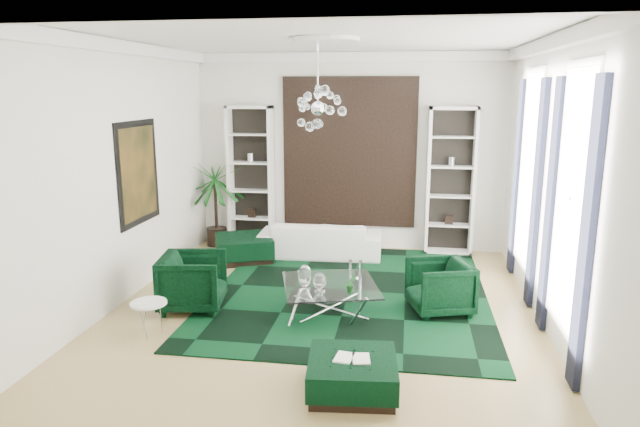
% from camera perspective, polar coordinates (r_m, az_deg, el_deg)
% --- Properties ---
extents(floor, '(6.00, 7.00, 0.02)m').
position_cam_1_polar(floor, '(8.30, 0.27, -9.81)').
color(floor, tan).
rests_on(floor, ground).
extents(ceiling, '(6.00, 7.00, 0.02)m').
position_cam_1_polar(ceiling, '(7.71, 0.30, 17.49)').
color(ceiling, white).
rests_on(ceiling, ground).
extents(wall_back, '(6.00, 0.02, 3.80)m').
position_cam_1_polar(wall_back, '(11.23, 2.97, 6.13)').
color(wall_back, silver).
rests_on(wall_back, ground).
extents(wall_front, '(6.00, 0.02, 3.80)m').
position_cam_1_polar(wall_front, '(4.42, -6.53, -3.84)').
color(wall_front, silver).
rests_on(wall_front, ground).
extents(wall_left, '(0.02, 7.00, 3.80)m').
position_cam_1_polar(wall_left, '(8.74, -19.66, 3.62)').
color(wall_left, silver).
rests_on(wall_left, ground).
extents(wall_right, '(0.02, 7.00, 3.80)m').
position_cam_1_polar(wall_right, '(7.92, 22.40, 2.55)').
color(wall_right, silver).
rests_on(wall_right, ground).
extents(crown_molding, '(6.00, 7.00, 0.18)m').
position_cam_1_polar(crown_molding, '(7.70, 0.30, 16.68)').
color(crown_molding, white).
rests_on(crown_molding, ceiling).
extents(ceiling_medallion, '(0.90, 0.90, 0.05)m').
position_cam_1_polar(ceiling_medallion, '(8.00, 0.64, 17.02)').
color(ceiling_medallion, white).
rests_on(ceiling_medallion, ceiling).
extents(tapestry, '(2.50, 0.06, 2.80)m').
position_cam_1_polar(tapestry, '(11.18, 2.94, 6.10)').
color(tapestry, black).
rests_on(tapestry, wall_back).
extents(shelving_left, '(0.90, 0.38, 2.80)m').
position_cam_1_polar(shelving_left, '(11.46, -6.92, 3.67)').
color(shelving_left, white).
rests_on(shelving_left, floor).
extents(shelving_right, '(0.90, 0.38, 2.80)m').
position_cam_1_polar(shelving_right, '(11.07, 12.94, 3.13)').
color(shelving_right, white).
rests_on(shelving_right, floor).
extents(painting, '(0.04, 1.30, 1.60)m').
position_cam_1_polar(painting, '(9.26, -17.67, 3.90)').
color(painting, black).
rests_on(painting, wall_left).
extents(window_near, '(0.03, 1.10, 2.90)m').
position_cam_1_polar(window_near, '(7.05, 23.89, 1.31)').
color(window_near, white).
rests_on(window_near, wall_right).
extents(curtain_near_a, '(0.07, 0.30, 3.25)m').
position_cam_1_polar(curtain_near_a, '(6.36, 25.15, -2.23)').
color(curtain_near_a, black).
rests_on(curtain_near_a, floor).
extents(curtain_near_b, '(0.07, 0.30, 3.25)m').
position_cam_1_polar(curtain_near_b, '(7.83, 22.05, 0.62)').
color(curtain_near_b, black).
rests_on(curtain_near_b, floor).
extents(window_far, '(0.03, 1.10, 2.90)m').
position_cam_1_polar(window_far, '(9.36, 20.20, 4.12)').
color(window_far, white).
rests_on(window_far, wall_right).
extents(curtain_far_a, '(0.07, 0.30, 3.25)m').
position_cam_1_polar(curtain_far_a, '(8.64, 20.83, 1.75)').
color(curtain_far_a, black).
rests_on(curtain_far_a, floor).
extents(curtain_far_b, '(0.07, 0.30, 3.25)m').
position_cam_1_polar(curtain_far_b, '(10.15, 19.07, 3.36)').
color(curtain_far_b, black).
rests_on(curtain_far_b, floor).
extents(rug, '(4.20, 5.00, 0.02)m').
position_cam_1_polar(rug, '(9.04, 2.93, -7.78)').
color(rug, black).
rests_on(rug, floor).
extents(sofa, '(2.31, 0.97, 0.67)m').
position_cam_1_polar(sofa, '(10.81, 0.06, -2.57)').
color(sofa, white).
rests_on(sofa, floor).
extents(armchair_left, '(1.02, 1.00, 0.81)m').
position_cam_1_polar(armchair_left, '(8.46, -12.60, -6.66)').
color(armchair_left, black).
rests_on(armchair_left, floor).
extents(armchair_right, '(1.03, 1.01, 0.75)m').
position_cam_1_polar(armchair_right, '(8.31, 11.87, -7.19)').
color(armchair_right, black).
rests_on(armchair_right, floor).
extents(coffee_table, '(1.58, 1.58, 0.44)m').
position_cam_1_polar(coffee_table, '(8.13, 1.01, -8.56)').
color(coffee_table, white).
rests_on(coffee_table, floor).
extents(ottoman_side, '(1.30, 1.30, 0.44)m').
position_cam_1_polar(ottoman_side, '(10.69, -7.60, -3.47)').
color(ottoman_side, black).
rests_on(ottoman_side, floor).
extents(ottoman_front, '(1.00, 1.00, 0.37)m').
position_cam_1_polar(ottoman_front, '(6.23, 3.25, -15.82)').
color(ottoman_front, black).
rests_on(ottoman_front, floor).
extents(book, '(0.38, 0.25, 0.03)m').
position_cam_1_polar(book, '(6.14, 3.28, -14.20)').
color(book, white).
rests_on(book, ottoman_front).
extents(side_table, '(0.60, 0.60, 0.44)m').
position_cam_1_polar(side_table, '(7.77, -16.67, -10.11)').
color(side_table, white).
rests_on(side_table, floor).
extents(palm, '(1.76, 1.76, 2.19)m').
position_cam_1_polar(palm, '(11.57, -10.44, 2.11)').
color(palm, '#124A17').
rests_on(palm, floor).
extents(chandelier, '(0.89, 0.89, 0.72)m').
position_cam_1_polar(chandelier, '(8.13, -0.22, 10.46)').
color(chandelier, white).
rests_on(chandelier, ceiling).
extents(table_plant, '(0.17, 0.16, 0.25)m').
position_cam_1_polar(table_plant, '(7.72, 3.12, -7.00)').
color(table_plant, '#124A17').
rests_on(table_plant, coffee_table).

